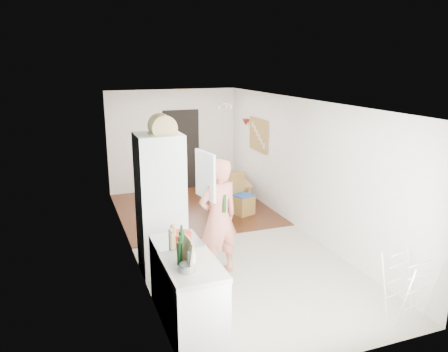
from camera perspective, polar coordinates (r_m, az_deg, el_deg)
room_shell at (r=7.61m, az=-0.23°, el=0.29°), size 3.20×7.00×2.50m
floor at (r=8.02m, az=-0.22°, el=-8.39°), size 3.20×7.00×0.01m
wood_floor_overlay at (r=9.66m, az=-4.04°, el=-4.28°), size 3.20×3.30×0.01m
sage_wall_panel at (r=5.17m, az=-9.12°, el=-0.02°), size 0.02×3.00×1.30m
tile_splashback at (r=4.90m, az=-7.41°, el=-9.52°), size 0.02×1.90×0.50m
doorway_recess at (r=10.97m, az=-5.56°, el=3.39°), size 0.90×0.04×2.00m
base_cabinet at (r=5.30m, az=-4.02°, el=-16.24°), size 0.60×0.90×0.86m
worktop at (r=5.07m, az=-4.11°, el=-11.78°), size 0.62×0.92×0.06m
range_cooker at (r=5.92m, az=-6.14°, el=-12.59°), size 0.60×0.60×0.88m
cooker_top at (r=5.73m, az=-6.27°, el=-8.50°), size 0.60×0.60×0.04m
fridge_housing at (r=6.60m, az=-8.27°, el=-3.74°), size 0.66×0.66×2.15m
fridge_door at (r=6.34m, az=-2.45°, el=0.10°), size 0.14×0.56×0.70m
fridge_interior at (r=6.54m, az=-5.77°, el=0.49°), size 0.02×0.52×0.66m
pinboard at (r=9.86m, az=4.58°, el=5.38°), size 0.03×0.90×0.70m
pinboard_frame at (r=9.86m, az=4.50°, el=5.38°), size 0.00×0.94×0.74m
wall_sconce at (r=10.40m, az=2.88°, el=7.02°), size 0.18×0.18×0.16m
person at (r=6.47m, az=-0.71°, el=-4.10°), size 0.87×0.68×2.12m
dining_table at (r=10.17m, az=0.83°, el=-1.98°), size 0.93×1.36×0.44m
dining_chair at (r=9.18m, az=2.51°, el=-2.42°), size 0.47×0.47×0.88m
stool at (r=8.84m, az=-0.74°, el=-4.78°), size 0.36×0.36×0.38m
grey_drape at (r=8.72m, az=-0.51°, el=-3.08°), size 0.53×0.53×0.19m
drying_rack at (r=6.07m, az=22.90°, el=-13.26°), size 0.50×0.47×0.84m
bread_bin at (r=6.28m, az=-8.06°, el=6.36°), size 0.42×0.40×0.20m
red_casserole at (r=5.56m, az=-5.63°, el=-8.14°), size 0.28×0.28×0.16m
steel_pan at (r=4.90m, az=-4.77°, el=-11.84°), size 0.22×0.22×0.09m
held_bottle at (r=6.37m, az=0.02°, el=-3.59°), size 0.06×0.06×0.27m
bottle_a at (r=5.02m, az=-5.81°, el=-10.01°), size 0.07×0.07×0.27m
bottle_b at (r=5.26m, az=-5.52°, el=-8.66°), size 0.08×0.08×0.30m
bottle_c at (r=4.90m, az=-4.23°, el=-10.99°), size 0.11×0.11×0.22m
pepper_mill_front at (r=5.46m, az=-6.63°, el=-8.11°), size 0.07×0.07×0.24m
pepper_mill_back at (r=5.42m, az=-6.93°, el=-8.45°), size 0.06×0.06×0.22m
chopping_boards at (r=4.95m, az=-4.78°, el=-9.95°), size 0.11×0.25×0.34m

